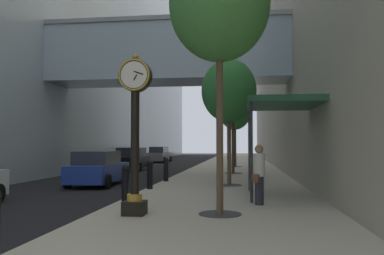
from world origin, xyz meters
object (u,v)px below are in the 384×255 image
at_px(bollard_fifth, 166,169).
at_px(street_tree_mid_near, 229,91).
at_px(car_black_mid, 132,159).
at_px(street_tree_far, 235,112).
at_px(bollard_fourth, 150,174).
at_px(street_tree_mid_far, 233,97).
at_px(car_blue_trailing, 98,169).
at_px(street_tree_near, 219,5).
at_px(car_grey_near, 159,155).
at_px(pedestrian_walking, 259,173).
at_px(street_clock, 135,126).
at_px(bollard_third, 125,182).

height_order(bollard_fifth, street_tree_mid_near, street_tree_mid_near).
relative_size(bollard_fifth, car_black_mid, 0.27).
bearing_deg(street_tree_far, bollard_fourth, -100.77).
relative_size(street_tree_mid_far, car_blue_trailing, 1.36).
bearing_deg(bollard_fifth, street_tree_near, -70.49).
height_order(street_tree_near, car_grey_near, street_tree_near).
distance_m(street_tree_far, car_black_mid, 9.02).
relative_size(street_tree_far, pedestrian_walking, 3.28).
relative_size(street_tree_mid_far, street_tree_far, 1.00).
height_order(street_tree_mid_near, car_blue_trailing, street_tree_mid_near).
distance_m(bollard_fifth, car_grey_near, 23.47).
xyz_separation_m(street_tree_far, car_blue_trailing, (-6.16, -13.96, -3.73)).
bearing_deg(street_clock, pedestrian_walking, 33.22).
relative_size(bollard_third, car_blue_trailing, 0.27).
height_order(bollard_fourth, car_grey_near, car_grey_near).
bearing_deg(street_tree_mid_near, bollard_fifth, 153.88).
distance_m(street_tree_mid_far, car_blue_trailing, 9.97).
bearing_deg(bollard_fifth, bollard_third, -90.00).
height_order(pedestrian_walking, car_grey_near, pedestrian_walking).
bearing_deg(street_tree_near, street_tree_mid_near, 90.00).
bearing_deg(bollard_fourth, car_black_mid, 108.77).
distance_m(car_grey_near, car_black_mid, 13.24).
xyz_separation_m(car_grey_near, car_blue_trailing, (2.12, -23.88, -0.03)).
bearing_deg(car_grey_near, pedestrian_walking, -72.67).
relative_size(street_tree_near, street_tree_mid_near, 1.26).
xyz_separation_m(street_tree_mid_near, car_blue_trailing, (-6.16, 0.54, -3.49)).
relative_size(bollard_fourth, pedestrian_walking, 0.64).
distance_m(bollard_fourth, street_tree_mid_far, 10.46).
distance_m(car_black_mid, car_blue_trailing, 10.75).
xyz_separation_m(bollard_fifth, street_tree_mid_far, (3.11, 5.72, 4.11)).
relative_size(street_tree_mid_near, car_blue_trailing, 1.29).
relative_size(bollard_third, car_grey_near, 0.24).
bearing_deg(bollard_fourth, car_blue_trailing, 141.96).
bearing_deg(street_tree_mid_far, street_tree_far, 90.00).
height_order(street_tree_mid_near, car_grey_near, street_tree_mid_near).
relative_size(street_tree_mid_near, car_black_mid, 1.32).
distance_m(bollard_fourth, car_blue_trailing, 3.87).
bearing_deg(bollard_fourth, street_tree_mid_far, 71.14).
bearing_deg(street_tree_mid_far, bollard_third, -104.00).
xyz_separation_m(street_tree_near, street_tree_mid_near, (-0.00, 7.25, -1.30)).
distance_m(pedestrian_walking, car_black_mid, 18.78).
height_order(street_tree_far, car_blue_trailing, street_tree_far).
distance_m(street_clock, pedestrian_walking, 4.06).
distance_m(pedestrian_walking, car_blue_trailing, 9.42).
height_order(bollard_fourth, street_tree_far, street_tree_far).
height_order(street_clock, car_black_mid, street_clock).
distance_m(bollard_third, pedestrian_walking, 4.20).
relative_size(street_clock, bollard_third, 3.61).
relative_size(bollard_fifth, car_grey_near, 0.24).
height_order(street_clock, car_grey_near, street_clock).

